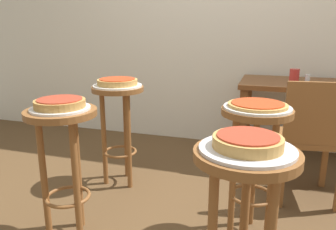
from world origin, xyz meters
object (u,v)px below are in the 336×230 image
(pizza_middle, at_px, (60,103))
(serving_plate_rear, at_px, (118,86))
(stool_middle, at_px, (64,146))
(condiment_shaker, at_px, (307,79))
(pizza_foreground, at_px, (248,141))
(stool_foreground, at_px, (244,203))
(serving_plate_foreground, at_px, (247,149))
(pizza_leftside, at_px, (258,105))
(serving_plate_middle, at_px, (60,108))
(dining_table, at_px, (300,96))
(cup_near_edge, at_px, (294,76))
(serving_plate_leftside, at_px, (257,108))
(wooden_chair, at_px, (311,137))
(stool_rear, at_px, (119,114))
(stool_leftside, at_px, (255,145))
(pizza_rear, at_px, (117,82))

(pizza_middle, relative_size, serving_plate_rear, 0.74)
(stool_middle, bearing_deg, condiment_shaker, 48.00)
(serving_plate_rear, bearing_deg, pizza_foreground, -46.10)
(stool_foreground, distance_m, serving_plate_foreground, 0.21)
(serving_plate_foreground, bearing_deg, condiment_shaker, 79.24)
(pizza_foreground, bearing_deg, pizza_leftside, 89.84)
(pizza_middle, bearing_deg, serving_plate_middle, 0.00)
(pizza_middle, bearing_deg, dining_table, 50.12)
(cup_near_edge, bearing_deg, serving_plate_leftside, -101.93)
(pizza_foreground, relative_size, serving_plate_middle, 0.79)
(serving_plate_middle, height_order, dining_table, serving_plate_middle)
(cup_near_edge, height_order, wooden_chair, wooden_chair)
(serving_plate_rear, relative_size, wooden_chair, 0.41)
(dining_table, relative_size, cup_near_edge, 8.38)
(wooden_chair, bearing_deg, stool_rear, -174.67)
(stool_rear, bearing_deg, condiment_shaker, 28.98)
(pizza_foreground, relative_size, pizza_leftside, 0.78)
(stool_foreground, xyz_separation_m, pizza_foreground, (0.00, 0.00, 0.24))
(serving_plate_middle, bearing_deg, condiment_shaker, 48.00)
(wooden_chair, bearing_deg, pizza_middle, -147.30)
(serving_plate_foreground, distance_m, dining_table, 1.87)
(pizza_leftside, distance_m, stool_rear, 1.10)
(stool_middle, distance_m, condiment_shaker, 1.98)
(stool_leftside, xyz_separation_m, wooden_chair, (0.34, 0.52, -0.08))
(stool_leftside, relative_size, pizza_rear, 2.61)
(dining_table, bearing_deg, serving_plate_leftside, -103.91)
(stool_foreground, xyz_separation_m, pizza_middle, (-0.98, 0.32, 0.24))
(serving_plate_middle, relative_size, cup_near_edge, 2.65)
(stool_foreground, bearing_deg, pizza_leftside, 89.84)
(pizza_rear, distance_m, condiment_shaker, 1.53)
(pizza_middle, relative_size, dining_table, 0.27)
(serving_plate_rear, xyz_separation_m, cup_near_edge, (1.23, 0.71, 0.03))
(pizza_foreground, xyz_separation_m, wooden_chair, (0.34, 1.16, -0.32))
(serving_plate_middle, distance_m, stool_rear, 0.75)
(serving_plate_middle, distance_m, pizza_middle, 0.03)
(pizza_foreground, xyz_separation_m, stool_rear, (-1.00, 1.04, -0.24))
(stool_leftside, relative_size, wooden_chair, 0.89)
(stool_middle, height_order, pizza_rear, pizza_rear)
(stool_foreground, height_order, pizza_leftside, pizza_leftside)
(pizza_leftside, bearing_deg, pizza_middle, -161.44)
(stool_leftside, bearing_deg, wooden_chair, 56.86)
(stool_leftside, height_order, serving_plate_rear, serving_plate_rear)
(stool_middle, bearing_deg, serving_plate_leftside, 18.56)
(stool_middle, relative_size, pizza_middle, 2.89)
(pizza_middle, distance_m, stool_leftside, 1.06)
(serving_plate_middle, height_order, condiment_shaker, condiment_shaker)
(serving_plate_middle, height_order, stool_leftside, serving_plate_middle)
(stool_foreground, height_order, serving_plate_leftside, serving_plate_leftside)
(serving_plate_foreground, height_order, wooden_chair, wooden_chair)
(wooden_chair, bearing_deg, condiment_shaker, 90.14)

